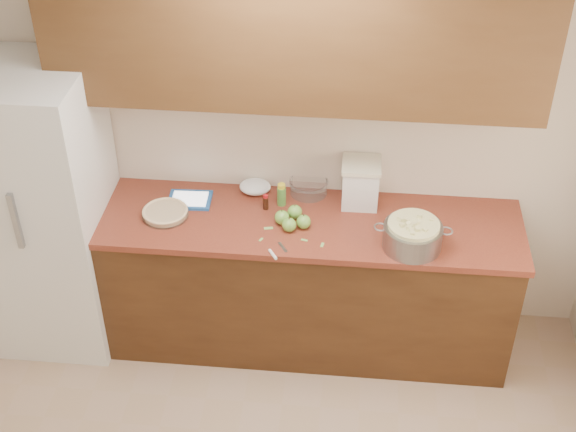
# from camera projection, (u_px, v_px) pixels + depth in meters

# --- Properties ---
(room_shell) EXTENTS (3.60, 3.60, 3.60)m
(room_shell) POSITION_uv_depth(u_px,v_px,m) (257.00, 365.00, 3.17)
(room_shell) COLOR tan
(room_shell) RESTS_ON ground
(counter_run) EXTENTS (2.64, 0.68, 0.92)m
(counter_run) POSITION_uv_depth(u_px,v_px,m) (291.00, 280.00, 4.85)
(counter_run) COLOR #472A14
(counter_run) RESTS_ON ground
(upper_cabinets) EXTENTS (2.60, 0.34, 0.70)m
(upper_cabinets) POSITION_uv_depth(u_px,v_px,m) (295.00, 40.00, 4.09)
(upper_cabinets) COLOR #513318
(upper_cabinets) RESTS_ON room_shell
(fridge) EXTENTS (0.70, 0.70, 1.80)m
(fridge) POSITION_uv_depth(u_px,v_px,m) (46.00, 211.00, 4.68)
(fridge) COLOR silver
(fridge) RESTS_ON ground
(pie) EXTENTS (0.27, 0.27, 0.04)m
(pie) POSITION_uv_depth(u_px,v_px,m) (165.00, 213.00, 4.59)
(pie) COLOR silver
(pie) RESTS_ON counter_run
(colander) EXTENTS (0.43, 0.32, 0.16)m
(colander) POSITION_uv_depth(u_px,v_px,m) (413.00, 235.00, 4.34)
(colander) COLOR gray
(colander) RESTS_ON counter_run
(flour_canister) EXTENTS (0.22, 0.22, 0.27)m
(flour_canister) POSITION_uv_depth(u_px,v_px,m) (360.00, 183.00, 4.63)
(flour_canister) COLOR white
(flour_canister) RESTS_ON counter_run
(tablet) EXTENTS (0.26, 0.20, 0.02)m
(tablet) POSITION_uv_depth(u_px,v_px,m) (190.00, 200.00, 4.72)
(tablet) COLOR #2158A0
(tablet) RESTS_ON counter_run
(paring_knife) EXTENTS (0.11, 0.16, 0.02)m
(paring_knife) POSITION_uv_depth(u_px,v_px,m) (274.00, 253.00, 4.32)
(paring_knife) COLOR gray
(paring_knife) RESTS_ON counter_run
(lemon_bottle) EXTENTS (0.05, 0.05, 0.14)m
(lemon_bottle) POSITION_uv_depth(u_px,v_px,m) (282.00, 195.00, 4.66)
(lemon_bottle) COLOR #4C8C38
(lemon_bottle) RESTS_ON counter_run
(cinnamon_shaker) EXTENTS (0.04, 0.04, 0.10)m
(cinnamon_shaker) POSITION_uv_depth(u_px,v_px,m) (281.00, 196.00, 4.68)
(cinnamon_shaker) COLOR beige
(cinnamon_shaker) RESTS_ON counter_run
(vanilla_bottle) EXTENTS (0.03, 0.03, 0.10)m
(vanilla_bottle) POSITION_uv_depth(u_px,v_px,m) (266.00, 202.00, 4.64)
(vanilla_bottle) COLOR black
(vanilla_bottle) RESTS_ON counter_run
(mixing_bowl) EXTENTS (0.23, 0.23, 0.09)m
(mixing_bowl) POSITION_uv_depth(u_px,v_px,m) (309.00, 186.00, 4.77)
(mixing_bowl) COLOR silver
(mixing_bowl) RESTS_ON counter_run
(paper_towel) EXTENTS (0.23, 0.21, 0.08)m
(paper_towel) POSITION_uv_depth(u_px,v_px,m) (255.00, 187.00, 4.78)
(paper_towel) COLOR white
(paper_towel) RESTS_ON counter_run
(apple_left) EXTENTS (0.08, 0.08, 0.10)m
(apple_left) POSITION_uv_depth(u_px,v_px,m) (282.00, 217.00, 4.52)
(apple_left) COLOR #6EA93C
(apple_left) RESTS_ON counter_run
(apple_center) EXTENTS (0.08, 0.08, 0.10)m
(apple_center) POSITION_uv_depth(u_px,v_px,m) (295.00, 212.00, 4.57)
(apple_center) COLOR #6EA93C
(apple_center) RESTS_ON counter_run
(apple_front) EXTENTS (0.08, 0.08, 0.09)m
(apple_front) POSITION_uv_depth(u_px,v_px,m) (289.00, 225.00, 4.47)
(apple_front) COLOR #6EA93C
(apple_front) RESTS_ON counter_run
(apple_extra) EXTENTS (0.08, 0.08, 0.09)m
(apple_extra) POSITION_uv_depth(u_px,v_px,m) (304.00, 222.00, 4.49)
(apple_extra) COLOR #6EA93C
(apple_extra) RESTS_ON counter_run
(peel_a) EXTENTS (0.03, 0.03, 0.00)m
(peel_a) POSITION_uv_depth(u_px,v_px,m) (261.00, 240.00, 4.43)
(peel_a) COLOR #89BE5C
(peel_a) RESTS_ON counter_run
(peel_b) EXTENTS (0.02, 0.04, 0.00)m
(peel_b) POSITION_uv_depth(u_px,v_px,m) (322.00, 245.00, 4.39)
(peel_b) COLOR #89BE5C
(peel_b) RESTS_ON counter_run
(peel_c) EXTENTS (0.04, 0.02, 0.00)m
(peel_c) POSITION_uv_depth(u_px,v_px,m) (304.00, 240.00, 4.42)
(peel_c) COLOR #89BE5C
(peel_c) RESTS_ON counter_run
(peel_d) EXTENTS (0.05, 0.03, 0.00)m
(peel_d) POSITION_uv_depth(u_px,v_px,m) (268.00, 228.00, 4.51)
(peel_d) COLOR #89BE5C
(peel_d) RESTS_ON counter_run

